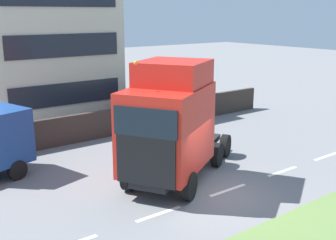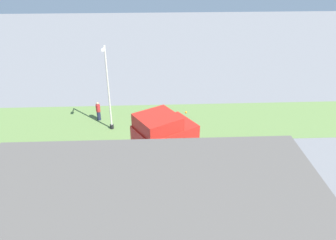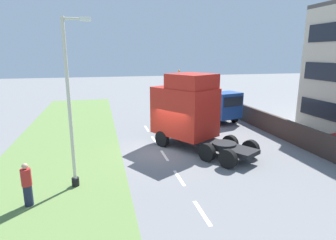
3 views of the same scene
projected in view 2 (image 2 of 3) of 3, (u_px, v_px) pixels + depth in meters
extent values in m
plane|color=slate|center=(153.00, 160.00, 24.72)|extent=(120.00, 120.00, 0.00)
cube|color=#607F42|center=(153.00, 122.00, 29.99)|extent=(7.00, 44.00, 0.01)
cube|color=white|center=(58.00, 162.00, 24.43)|extent=(0.16, 1.80, 0.00)
cube|color=white|center=(101.00, 161.00, 24.56)|extent=(0.16, 1.80, 0.00)
cube|color=white|center=(144.00, 160.00, 24.69)|extent=(0.16, 1.80, 0.00)
cube|color=white|center=(186.00, 159.00, 24.82)|extent=(0.16, 1.80, 0.00)
cube|color=white|center=(228.00, 158.00, 24.95)|extent=(0.16, 1.80, 0.00)
cube|color=#1E232D|center=(150.00, 198.00, 10.10)|extent=(0.08, 6.81, 1.30)
cube|color=black|center=(146.00, 173.00, 22.18)|extent=(4.79, 6.72, 0.24)
cube|color=red|center=(165.00, 146.00, 22.16)|extent=(4.15, 4.61, 3.07)
cube|color=black|center=(188.00, 145.00, 23.43)|extent=(1.88, 1.16, 1.72)
cube|color=black|center=(189.00, 129.00, 22.79)|extent=(1.99, 1.22, 0.98)
cube|color=red|center=(157.00, 122.00, 20.94)|extent=(3.35, 3.38, 0.90)
sphere|color=orange|center=(186.00, 112.00, 21.02)|extent=(0.14, 0.14, 0.14)
cylinder|color=black|center=(125.00, 179.00, 21.33)|extent=(1.91, 1.91, 0.12)
cylinder|color=black|center=(167.00, 155.00, 24.30)|extent=(0.81, 1.06, 1.04)
cylinder|color=black|center=(185.00, 171.00, 22.58)|extent=(0.81, 1.06, 1.04)
cylinder|color=black|center=(122.00, 172.00, 22.52)|extent=(0.81, 1.06, 1.04)
cylinder|color=black|center=(138.00, 191.00, 20.80)|extent=(0.81, 1.06, 1.04)
cylinder|color=black|center=(103.00, 179.00, 21.84)|extent=(0.81, 1.06, 1.04)
cylinder|color=black|center=(118.00, 199.00, 20.12)|extent=(0.81, 1.06, 1.04)
cube|color=navy|center=(253.00, 204.00, 18.14)|extent=(2.64, 2.30, 2.18)
cube|color=black|center=(239.00, 201.00, 17.68)|extent=(1.91, 0.58, 0.79)
cube|color=#4C4742|center=(287.00, 209.00, 19.40)|extent=(3.05, 3.75, 0.18)
cube|color=#4C4742|center=(266.00, 204.00, 18.56)|extent=(2.19, 0.71, 1.53)
cylinder|color=black|center=(260.00, 234.00, 17.88)|extent=(0.45, 0.84, 0.80)
cylinder|color=black|center=(241.00, 208.00, 19.62)|extent=(0.45, 0.84, 0.80)
cylinder|color=black|center=(306.00, 221.00, 18.72)|extent=(0.45, 0.84, 0.80)
cylinder|color=black|center=(283.00, 197.00, 20.46)|extent=(0.45, 0.84, 0.80)
cylinder|color=black|center=(112.00, 127.00, 28.77)|extent=(0.33, 0.33, 0.40)
cylinder|color=beige|center=(108.00, 90.00, 27.10)|extent=(0.15, 0.15, 7.43)
cylinder|color=beige|center=(104.00, 48.00, 24.98)|extent=(0.90, 0.11, 0.11)
cube|color=silver|center=(103.00, 50.00, 24.59)|extent=(0.44, 0.20, 0.16)
cylinder|color=#1E233D|center=(99.00, 116.00, 30.08)|extent=(0.34, 0.34, 0.87)
cylinder|color=#B22626|center=(98.00, 108.00, 29.71)|extent=(0.39, 0.39, 0.69)
sphere|color=tan|center=(97.00, 103.00, 29.49)|extent=(0.24, 0.24, 0.24)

